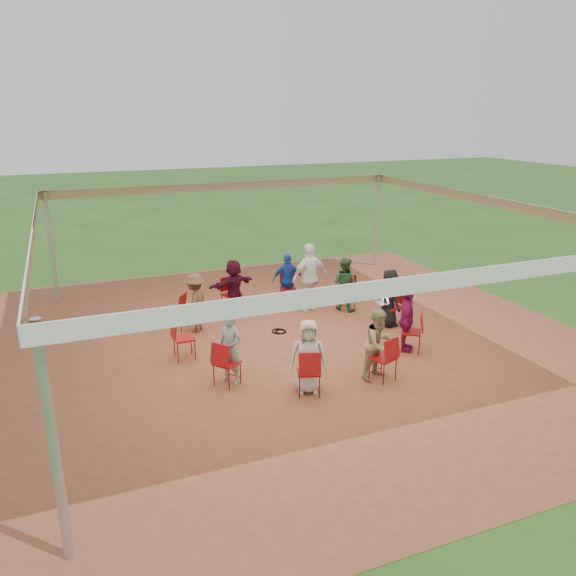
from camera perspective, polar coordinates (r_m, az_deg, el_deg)
name	(u,v)px	position (r m, az deg, el deg)	size (l,w,h in m)	color
ground	(296,340)	(12.86, 0.82, -5.33)	(80.00, 80.00, 0.00)	#245119
dirt_patch	(296,340)	(12.85, 0.82, -5.30)	(13.00, 13.00, 0.00)	brown
tent	(297,239)	(12.13, 0.87, 5.04)	(10.33, 10.33, 3.00)	#B2B2B7
chair_0	(393,307)	(13.83, 10.62, -1.95)	(0.42, 0.44, 0.90)	#9D0B0E
chair_1	(346,292)	(14.81, 5.91, -0.41)	(0.42, 0.44, 0.90)	#9D0B0E
chair_2	(288,288)	(15.09, -0.03, 0.02)	(0.42, 0.44, 0.90)	#9D0B0E
chair_3	(231,295)	(14.60, -5.77, -0.69)	(0.42, 0.44, 0.90)	#9D0B0E
chair_4	(191,313)	(13.45, -9.84, -2.48)	(0.42, 0.44, 0.90)	#9D0B0E
chair_5	(184,339)	(11.99, -10.51, -5.07)	(0.42, 0.44, 0.90)	#9D0B0E
chair_6	(227,363)	(10.75, -6.24, -7.61)	(0.42, 0.44, 0.90)	#9D0B0E
chair_7	(309,372)	(10.36, 2.10, -8.53)	(0.42, 0.44, 0.90)	#9D0B0E
chair_8	(383,358)	(11.05, 9.64, -7.05)	(0.42, 0.44, 0.90)	#9D0B0E
chair_9	(411,332)	(12.41, 12.43, -4.38)	(0.42, 0.44, 0.90)	#9D0B0E
person_seated_0	(389,298)	(13.69, 10.25, -1.00)	(0.69, 0.38, 1.41)	black
person_seated_1	(344,284)	(14.63, 5.74, 0.43)	(0.68, 0.39, 1.41)	#285532
person_seated_2	(288,280)	(14.90, 0.01, 0.84)	(0.82, 0.42, 1.41)	#163FA2
person_seated_3	(234,286)	(14.42, -5.53, 0.18)	(1.31, 0.49, 1.41)	#3E0A1B
person_seated_4	(195,303)	(13.32, -9.43, -1.48)	(0.91, 0.45, 1.41)	brown
person_seated_5	(230,348)	(10.73, -5.89, -6.13)	(0.51, 0.34, 1.41)	gray
person_seated_6	(308,356)	(10.36, 2.04, -6.95)	(0.69, 0.38, 1.41)	#BCB7A6
person_seated_7	(379,344)	(11.01, 9.23, -5.63)	(0.68, 0.39, 1.41)	#968B61
person_seated_8	(407,320)	(12.32, 11.96, -3.22)	(0.82, 0.42, 1.41)	#8C0F4C
standing_person	(310,277)	(14.46, 2.23, 1.09)	(1.05, 0.54, 1.79)	white
cable_coil	(280,331)	(13.30, -0.87, -4.42)	(0.41, 0.41, 0.03)	black
laptop	(383,301)	(13.62, 9.66, -1.27)	(0.25, 0.32, 0.22)	#B7B7BC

